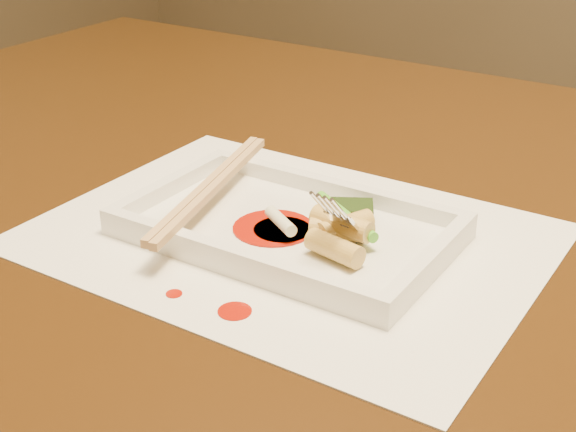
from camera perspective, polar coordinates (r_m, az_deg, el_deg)
The scene contains 21 objects.
table at distance 0.77m, azimuth 4.39°, elevation -5.70°, with size 1.40×0.90×0.75m.
placemat at distance 0.65m, azimuth 0.00°, elevation -1.47°, with size 0.40×0.30×0.00m, color white.
sauce_splatter_a at distance 0.56m, azimuth -3.81°, elevation -6.77°, with size 0.02×0.02×0.00m, color #A51304.
sauce_splatter_b at distance 0.58m, azimuth -8.10°, elevation -5.49°, with size 0.01×0.01×0.00m, color #A51304.
plate_base at distance 0.65m, azimuth 0.00°, elevation -1.10°, with size 0.26×0.16×0.01m, color white.
plate_rim_far at distance 0.70m, azimuth 3.25°, elevation 2.02°, with size 0.26×0.01×0.01m, color white.
plate_rim_near at distance 0.59m, azimuth -3.86°, elevation -2.92°, with size 0.26×0.01×0.01m, color white.
plate_rim_left at distance 0.72m, azimuth -8.40°, elevation 2.15°, with size 0.01×0.14×0.01m, color white.
plate_rim_right at distance 0.60m, azimuth 10.08°, elevation -3.09°, with size 0.01×0.14×0.01m, color white.
veg_piece at distance 0.66m, azimuth 4.42°, elevation 0.37°, with size 0.04×0.03×0.01m, color black.
scallion_white at distance 0.63m, azimuth -0.53°, elevation -0.35°, with size 0.01×0.01×0.04m, color #EAEACC.
scallion_green at distance 0.64m, azimuth 4.13°, elevation 0.01°, with size 0.01×0.01×0.09m, color green.
chopstick_a at distance 0.69m, azimuth -5.78°, elevation 2.19°, with size 0.01×0.23×0.01m, color tan.
chopstick_b at distance 0.68m, azimuth -5.25°, elevation 2.05°, with size 0.01×0.23×0.01m, color tan.
fork at distance 0.60m, azimuth 6.56°, elevation 4.51°, with size 0.09×0.10×0.14m, color silver, non-canonical shape.
sauce_blob_0 at distance 0.65m, azimuth -1.04°, elevation -0.85°, with size 0.07×0.07×0.00m, color #A51304.
sauce_blob_1 at distance 0.64m, azimuth -0.40°, elevation -0.99°, with size 0.05×0.05×0.00m, color #A51304.
rice_cake_0 at distance 0.60m, azimuth 3.33°, elevation -2.29°, with size 0.02×0.02×0.05m, color #D2B962.
rice_cake_1 at distance 0.62m, azimuth 3.53°, elevation -0.97°, with size 0.02×0.02×0.04m, color #D2B962.
rice_cake_2 at distance 0.62m, azimuth 3.84°, elevation -0.56°, with size 0.02×0.02×0.05m, color #D2B962.
rice_cake_3 at distance 0.63m, azimuth 4.08°, elevation -0.69°, with size 0.02×0.02×0.05m, color #D2B962.
Camera 1 is at (0.30, -0.58, 1.05)m, focal length 50.00 mm.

